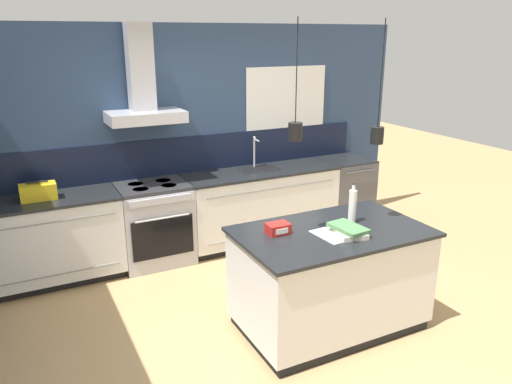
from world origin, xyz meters
The scene contains 12 objects.
ground_plane centered at (0.00, 0.00, 0.00)m, with size 16.00×16.00×0.00m, color tan.
wall_back centered at (-0.03, 2.00, 1.35)m, with size 5.60×2.40×2.60m.
counter_run_left centered at (-1.68, 1.69, 0.46)m, with size 1.39×0.64×0.91m.
counter_run_sink centered at (0.74, 1.69, 0.46)m, with size 1.92×0.64×1.29m.
oven_range centered at (-0.61, 1.69, 0.46)m, with size 0.78×0.66×0.91m.
dishwasher centered at (1.99, 1.69, 0.46)m, with size 0.61×0.65×0.91m.
kitchen_island centered at (0.38, -0.30, 0.46)m, with size 1.60×0.98×0.91m.
bottle_on_island centered at (0.63, -0.23, 1.06)m, with size 0.07×0.07×0.36m.
book_stack centered at (0.44, -0.44, 0.95)m, with size 0.28×0.35×0.07m.
red_supply_box centered at (-0.06, -0.16, 0.95)m, with size 0.19×0.14×0.09m.
paper_pile centered at (0.38, -0.39, 0.91)m, with size 0.39×0.36×0.01m.
yellow_toolbox centered at (-1.75, 1.69, 0.99)m, with size 0.34×0.18×0.19m.
Camera 1 is at (-1.94, -3.48, 2.48)m, focal length 35.00 mm.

